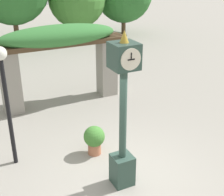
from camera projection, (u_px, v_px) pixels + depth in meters
The scene contains 5 objects.
ground_plane at pixel (127, 176), 7.20m from camera, with size 60.00×60.00×0.00m, color gray.
pedestal_clock at pixel (123, 117), 6.31m from camera, with size 0.50×0.55×3.41m.
pergola at pixel (60, 48), 10.17m from camera, with size 4.58×1.19×2.69m.
potted_plant_near_left at pixel (94, 139), 7.87m from camera, with size 0.54×0.54×0.77m.
lamp_post at pixel (4, 84), 6.86m from camera, with size 0.30×0.30×2.92m.
Camera 1 is at (-2.92, -5.08, 4.57)m, focal length 50.00 mm.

